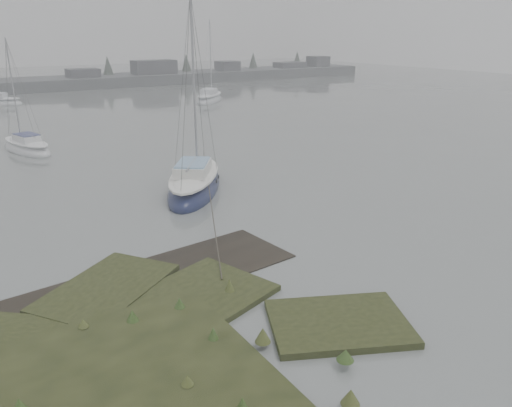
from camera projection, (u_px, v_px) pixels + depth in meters
name	position (u px, v px, depth m)	size (l,w,h in m)	color
ground	(58.00, 134.00, 36.91)	(160.00, 160.00, 0.00)	slate
far_shoreline	(195.00, 75.00, 75.68)	(60.00, 8.00, 4.15)	#4C4F51
sailboat_main	(195.00, 185.00, 23.73)	(5.74, 6.78, 9.54)	#13193A
sailboat_white	(27.00, 148.00, 31.48)	(3.07, 5.50, 7.38)	silver
sailboat_far_b	(210.00, 99.00, 53.74)	(5.90, 6.10, 9.02)	#AAAFB5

